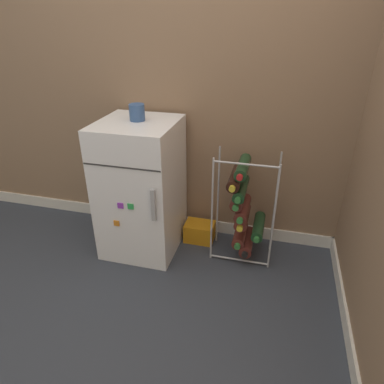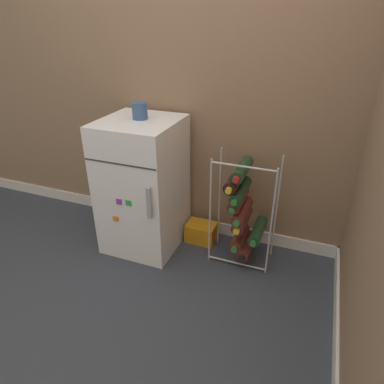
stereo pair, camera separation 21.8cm
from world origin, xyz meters
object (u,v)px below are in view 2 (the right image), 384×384
at_px(soda_box, 201,232).
at_px(fridge_top_cup, 140,111).
at_px(mini_fridge, 143,185).
at_px(wine_rack, 243,210).

distance_m(soda_box, fridge_top_cup, 0.95).
height_order(mini_fridge, fridge_top_cup, fridge_top_cup).
height_order(mini_fridge, soda_box, mini_fridge).
height_order(soda_box, fridge_top_cup, fridge_top_cup).
distance_m(mini_fridge, wine_rack, 0.67).
bearing_deg(mini_fridge, fridge_top_cup, 95.62).
bearing_deg(soda_box, fridge_top_cup, -162.54).
height_order(mini_fridge, wine_rack, mini_fridge).
xyz_separation_m(mini_fridge, fridge_top_cup, (-0.00, 0.03, 0.49)).
xyz_separation_m(soda_box, fridge_top_cup, (-0.36, -0.11, 0.87)).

